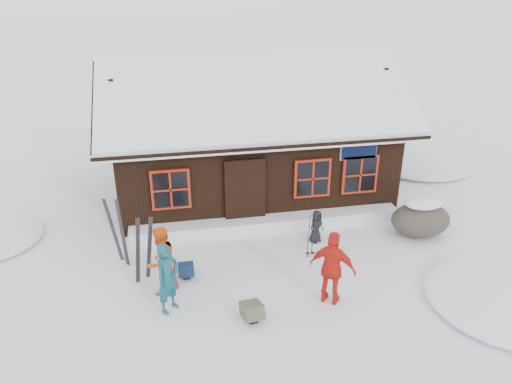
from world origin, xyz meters
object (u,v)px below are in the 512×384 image
Objects in this scene: boulder at (421,219)px; ski_poles at (311,236)px; skier_orange_right at (332,268)px; backpack_blue at (186,272)px; backpack_olive at (252,313)px; skier_teal at (168,278)px; skier_orange_left at (161,261)px; skier_crouched at (316,226)px.

boulder is 3.29m from ski_poles.
ski_poles is (0.10, 1.90, -0.31)m from skier_orange_right.
ski_poles is at bearing 6.98° from backpack_blue.
backpack_olive is at bearing 42.33° from skier_orange_right.
skier_teal is 3.90m from ski_poles.
boulder is 5.80m from backpack_olive.
ski_poles is 2.90m from backpack_olive.
skier_orange_left is 7.09m from boulder.
boulder reaches higher than backpack_olive.
skier_crouched is 1.68× the size of backpack_olive.
skier_teal reaches higher than boulder.
skier_orange_right is at bearing -52.44° from skier_teal.
skier_crouched is 0.76× the size of ski_poles.
backpack_olive is (-5.16, -2.63, -0.33)m from boulder.
skier_teal is 7.13m from boulder.
backpack_olive is (-1.80, -0.24, -0.73)m from skier_orange_right.
boulder reaches higher than backpack_blue.
skier_crouched is (3.93, 2.16, -0.36)m from skier_teal.
boulder is (6.84, 1.99, -0.33)m from skier_teal.
boulder is 1.34× the size of ski_poles.
skier_orange_left is 1.00× the size of boulder.
skier_orange_right is 4.14m from boulder.
skier_orange_right reaches higher than skier_orange_left.
skier_teal is 4.50m from skier_crouched.
skier_orange_right is at bearing 119.03° from skier_orange_left.
skier_teal reaches higher than skier_crouched.
ski_poles is (3.71, 0.82, -0.25)m from skier_orange_left.
skier_orange_right is 1.44× the size of ski_poles.
skier_orange_left reaches higher than ski_poles.
skier_orange_left is at bearing 54.45° from skier_teal.
backpack_olive is at bearing -157.47° from skier_crouched.
ski_poles is at bearing -146.31° from skier_crouched.
skier_orange_left is 1.00m from backpack_blue.
skier_orange_right reaches higher than skier_teal.
skier_teal reaches higher than ski_poles.
ski_poles reaches higher than backpack_olive.
backpack_olive is at bearing 99.48° from skier_orange_left.
skier_orange_right is (3.48, -0.40, 0.06)m from skier_teal.
ski_poles is at bearing -23.21° from skier_teal.
skier_orange_left is 2.33m from backpack_olive.
skier_crouched reaches higher than backpack_blue.
backpack_olive is (1.68, -0.64, -0.67)m from skier_teal.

